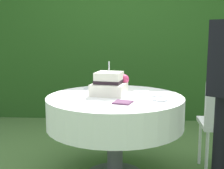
{
  "coord_description": "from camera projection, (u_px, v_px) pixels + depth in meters",
  "views": [
    {
      "loc": [
        0.15,
        -2.6,
        1.29
      ],
      "look_at": [
        -0.03,
        0.04,
        0.86
      ],
      "focal_mm": 48.12,
      "sensor_mm": 36.0,
      "label": 1
    }
  ],
  "objects": [
    {
      "name": "cake_table",
      "position": [
        115.0,
        112.0,
        2.68
      ],
      "size": [
        1.21,
        1.21,
        0.76
      ],
      "color": "#4C4C51",
      "rests_on": "ground_plane"
    },
    {
      "name": "wedding_cake",
      "position": [
        110.0,
        84.0,
        2.72
      ],
      "size": [
        0.35,
        0.34,
        0.3
      ],
      "color": "silver",
      "rests_on": "cake_table"
    },
    {
      "name": "serving_plate_far",
      "position": [
        141.0,
        91.0,
        2.87
      ],
      "size": [
        0.14,
        0.14,
        0.01
      ],
      "primitive_type": "cylinder",
      "color": "white",
      "rests_on": "cake_table"
    },
    {
      "name": "foliage_hedge",
      "position": [
        123.0,
        24.0,
        4.64
      ],
      "size": [
        5.17,
        0.46,
        2.93
      ],
      "primitive_type": "cube",
      "color": "#234C19",
      "rests_on": "ground_plane"
    },
    {
      "name": "serving_plate_left",
      "position": [
        91.0,
        88.0,
        3.03
      ],
      "size": [
        0.14,
        0.14,
        0.01
      ],
      "primitive_type": "cylinder",
      "color": "white",
      "rests_on": "cake_table"
    },
    {
      "name": "serving_plate_right",
      "position": [
        156.0,
        95.0,
        2.69
      ],
      "size": [
        0.14,
        0.14,
        0.01
      ],
      "primitive_type": "cylinder",
      "color": "white",
      "rests_on": "cake_table"
    },
    {
      "name": "napkin_stack",
      "position": [
        123.0,
        102.0,
        2.39
      ],
      "size": [
        0.17,
        0.17,
        0.01
      ],
      "primitive_type": "cube",
      "rotation": [
        0.0,
        0.0,
        -0.3
      ],
      "color": "#603856",
      "rests_on": "cake_table"
    },
    {
      "name": "serving_plate_near",
      "position": [
        160.0,
        99.0,
        2.5
      ],
      "size": [
        0.14,
        0.14,
        0.01
      ],
      "primitive_type": "cylinder",
      "color": "white",
      "rests_on": "cake_table"
    }
  ]
}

